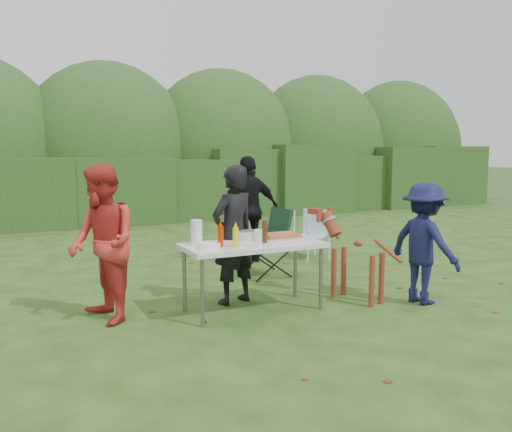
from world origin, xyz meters
name	(u,v)px	position (x,y,z in m)	size (l,w,h in m)	color
ground	(280,314)	(0.00, 0.00, 0.00)	(80.00, 80.00, 0.00)	#1E4211
hedge_row	(121,187)	(0.00, 8.00, 0.85)	(22.00, 1.40, 1.70)	#23471C
shrub_backdrop	(108,154)	(0.00, 9.60, 1.60)	(20.00, 2.60, 3.20)	#3D6628
folding_table	(253,248)	(-0.20, 0.24, 0.69)	(1.50, 0.70, 0.74)	silver
person_cook	(233,235)	(-0.27, 0.61, 0.78)	(0.57, 0.37, 1.56)	black
person_red_jacket	(102,244)	(-1.72, 0.55, 0.80)	(0.78, 0.61, 1.60)	red
person_black_puffy	(249,209)	(0.83, 2.58, 0.82)	(0.96, 0.40, 1.64)	black
child	(424,243)	(1.67, -0.31, 0.68)	(0.88, 0.51, 1.37)	#11143D
dog	(358,257)	(1.04, 0.08, 0.50)	(1.06, 0.42, 1.01)	maroon
camping_chair	(266,242)	(0.63, 1.61, 0.47)	(0.59, 0.59, 0.94)	#14331F
lawn_chair	(312,234)	(1.83, 2.38, 0.39)	(0.46, 0.46, 0.78)	#5FA3DE
food_tray	(280,237)	(0.21, 0.39, 0.75)	(0.45, 0.30, 0.02)	#B7B7BA
focaccia_bread	(280,235)	(0.21, 0.39, 0.78)	(0.40, 0.26, 0.04)	#AE642D
mustard_bottle	(236,237)	(-0.46, 0.12, 0.84)	(0.06, 0.06, 0.20)	#E0E309
ketchup_bottle	(221,237)	(-0.60, 0.17, 0.85)	(0.06, 0.06, 0.22)	#B32300
beer_bottle	(265,232)	(-0.08, 0.21, 0.86)	(0.06, 0.06, 0.24)	#47230F
paper_towel_roll	(197,232)	(-0.78, 0.42, 0.87)	(0.12, 0.12, 0.26)	white
cup_stack	(258,238)	(-0.25, 0.02, 0.83)	(0.08, 0.08, 0.18)	white
pasta_bowl	(248,235)	(-0.16, 0.46, 0.79)	(0.26, 0.26, 0.10)	silver
plate_stack	(209,245)	(-0.72, 0.20, 0.77)	(0.24, 0.24, 0.05)	white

